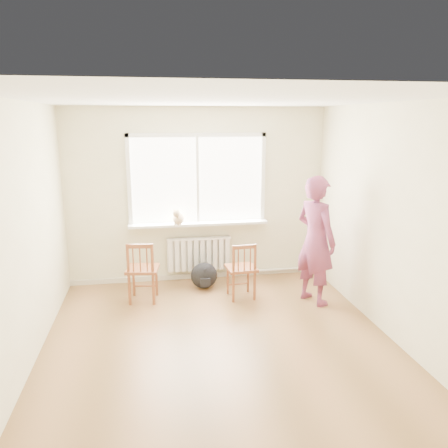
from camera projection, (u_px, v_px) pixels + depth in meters
name	position (u px, v px, depth m)	size (l,w,h in m)	color
floor	(221.00, 347.00, 4.94)	(4.50, 4.50, 0.00)	olive
ceiling	(221.00, 99.00, 4.31)	(4.50, 4.50, 0.00)	white
back_wall	(197.00, 196.00, 6.78)	(4.00, 0.01, 2.70)	beige
window	(197.00, 176.00, 6.68)	(2.12, 0.05, 1.42)	white
windowsill	(199.00, 224.00, 6.77)	(2.15, 0.22, 0.04)	white
radiator	(199.00, 253.00, 6.91)	(1.00, 0.12, 0.55)	white
heating_pipe	(274.00, 270.00, 7.22)	(0.04, 0.04, 1.40)	silver
baseboard	(199.00, 276.00, 7.07)	(4.00, 0.03, 0.08)	beige
chair_left	(142.00, 272.00, 6.07)	(0.49, 0.47, 0.88)	brown
chair_right	(242.00, 270.00, 6.19)	(0.44, 0.42, 0.83)	brown
person	(316.00, 240.00, 5.97)	(0.65, 0.43, 1.79)	#CC4456
cat	(178.00, 217.00, 6.61)	(0.25, 0.39, 0.27)	beige
backpack	(204.00, 275.00, 6.62)	(0.40, 0.30, 0.40)	black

